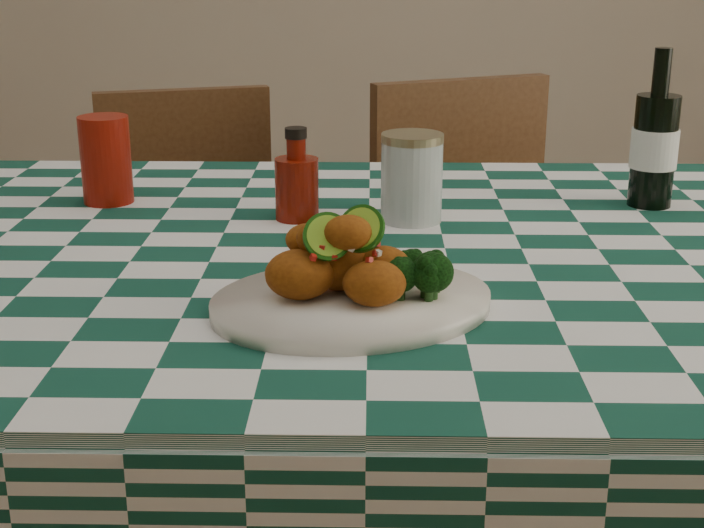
# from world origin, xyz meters

# --- Properties ---
(dining_table) EXTENTS (1.66, 1.06, 0.79)m
(dining_table) POSITION_xyz_m (0.00, 0.00, 0.39)
(dining_table) COLOR #114434
(dining_table) RESTS_ON ground
(plate) EXTENTS (0.38, 0.34, 0.02)m
(plate) POSITION_xyz_m (-0.02, -0.23, 0.80)
(plate) COLOR white
(plate) RESTS_ON dining_table
(fried_chicken_pile) EXTENTS (0.14, 0.11, 0.09)m
(fried_chicken_pile) POSITION_xyz_m (-0.02, -0.23, 0.85)
(fried_chicken_pile) COLOR #8C440D
(fried_chicken_pile) RESTS_ON plate
(broccoli_side) EXTENTS (0.07, 0.07, 0.05)m
(broccoli_side) POSITION_xyz_m (0.06, -0.22, 0.83)
(broccoli_side) COLOR black
(broccoli_side) RESTS_ON plate
(red_tumbler) EXTENTS (0.08, 0.08, 0.14)m
(red_tumbler) POSITION_xyz_m (-0.41, 0.23, 0.85)
(red_tumbler) COLOR maroon
(red_tumbler) RESTS_ON dining_table
(ketchup_bottle) EXTENTS (0.08, 0.08, 0.14)m
(ketchup_bottle) POSITION_xyz_m (-0.11, 0.14, 0.85)
(ketchup_bottle) COLOR #6C1105
(ketchup_bottle) RESTS_ON dining_table
(mason_jar) EXTENTS (0.10, 0.10, 0.13)m
(mason_jar) POSITION_xyz_m (0.06, 0.13, 0.85)
(mason_jar) COLOR #B2BCBA
(mason_jar) RESTS_ON dining_table
(beer_bottle) EXTENTS (0.09, 0.09, 0.24)m
(beer_bottle) POSITION_xyz_m (0.43, 0.23, 0.91)
(beer_bottle) COLOR black
(beer_bottle) RESTS_ON dining_table
(wooden_chair_left) EXTENTS (0.49, 0.51, 0.86)m
(wooden_chair_left) POSITION_xyz_m (-0.37, 0.77, 0.43)
(wooden_chair_left) COLOR #472814
(wooden_chair_left) RESTS_ON ground
(wooden_chair_right) EXTENTS (0.54, 0.55, 0.89)m
(wooden_chair_right) POSITION_xyz_m (0.27, 0.67, 0.45)
(wooden_chair_right) COLOR #472814
(wooden_chair_right) RESTS_ON ground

